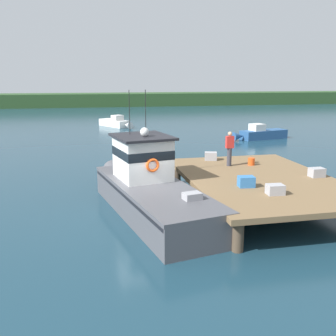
{
  "coord_description": "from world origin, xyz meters",
  "views": [
    {
      "loc": [
        -2.21,
        -14.52,
        5.26
      ],
      "look_at": [
        1.2,
        1.64,
        1.4
      ],
      "focal_mm": 41.22,
      "sensor_mm": 36.0,
      "label": 1
    }
  ],
  "objects": [
    {
      "name": "main_fishing_boat",
      "position": [
        0.08,
        0.2,
        1.01
      ],
      "size": [
        4.13,
        9.96,
        4.8
      ],
      "color": "#4C4C51",
      "rests_on": "ground"
    },
    {
      "name": "crate_single_far",
      "position": [
        3.65,
        -1.24,
        1.41
      ],
      "size": [
        0.64,
        0.49,
        0.41
      ],
      "primitive_type": "cube",
      "rotation": [
        0.0,
        0.0,
        -0.09
      ],
      "color": "#3370B2",
      "rests_on": "dock"
    },
    {
      "name": "crate_stack_near_edge",
      "position": [
        7.18,
        -0.41,
        1.39
      ],
      "size": [
        0.61,
        0.46,
        0.38
      ],
      "primitive_type": "cube",
      "rotation": [
        0.0,
        0.0,
        0.03
      ],
      "color": "#9E9EA3",
      "rests_on": "dock"
    },
    {
      "name": "mooring_buoy_inshore",
      "position": [
        3.51,
        11.8,
        0.17
      ],
      "size": [
        0.33,
        0.33,
        0.33
      ],
      "primitive_type": "sphere",
      "color": "#EA5B19",
      "rests_on": "ground"
    },
    {
      "name": "deckhand_by_the_boat",
      "position": [
        4.31,
        2.34,
        2.06
      ],
      "size": [
        0.36,
        0.22,
        1.63
      ],
      "color": "#383842",
      "rests_on": "dock"
    },
    {
      "name": "dock",
      "position": [
        4.8,
        0.0,
        1.07
      ],
      "size": [
        6.0,
        9.0,
        1.2
      ],
      "color": "#4C3D2D",
      "rests_on": "ground"
    },
    {
      "name": "crate_single_by_cleat",
      "position": [
        4.27,
        -2.38,
        1.38
      ],
      "size": [
        0.62,
        0.47,
        0.36
      ],
      "primitive_type": "cube",
      "rotation": [
        0.0,
        0.0,
        -0.05
      ],
      "color": "#9E9EA3",
      "rests_on": "dock"
    },
    {
      "name": "moored_boat_near_channel",
      "position": [
        12.73,
        16.84,
        0.47
      ],
      "size": [
        5.46,
        2.31,
        1.36
      ],
      "color": "#285184",
      "rests_on": "ground"
    },
    {
      "name": "far_shoreline",
      "position": [
        0.0,
        62.0,
        1.2
      ],
      "size": [
        120.0,
        8.0,
        2.4
      ],
      "primitive_type": "cube",
      "color": "#284723",
      "rests_on": "ground"
    },
    {
      "name": "mooring_buoy_channel_marker",
      "position": [
        8.52,
        6.67,
        0.22
      ],
      "size": [
        0.44,
        0.44,
        0.44
      ],
      "primitive_type": "sphere",
      "color": "silver",
      "rests_on": "ground"
    },
    {
      "name": "crate_stack_mid_dock",
      "position": [
        3.87,
        3.78,
        1.4
      ],
      "size": [
        0.7,
        0.59,
        0.4
      ],
      "primitive_type": "cube",
      "rotation": [
        0.0,
        0.0,
        -0.29
      ],
      "color": "#9E9EA3",
      "rests_on": "dock"
    },
    {
      "name": "ground_plane",
      "position": [
        0.0,
        0.0,
        0.0
      ],
      "size": [
        200.0,
        200.0,
        0.0
      ],
      "primitive_type": "plane",
      "color": "#193847"
    },
    {
      "name": "moored_boat_far_left",
      "position": [
        0.93,
        28.41,
        0.45
      ],
      "size": [
        3.45,
        4.96,
        1.31
      ],
      "color": "white",
      "rests_on": "ground"
    },
    {
      "name": "bait_bucket",
      "position": [
        5.41,
        2.28,
        1.37
      ],
      "size": [
        0.32,
        0.32,
        0.34
      ],
      "primitive_type": "cylinder",
      "color": "#E04C19",
      "rests_on": "dock"
    }
  ]
}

